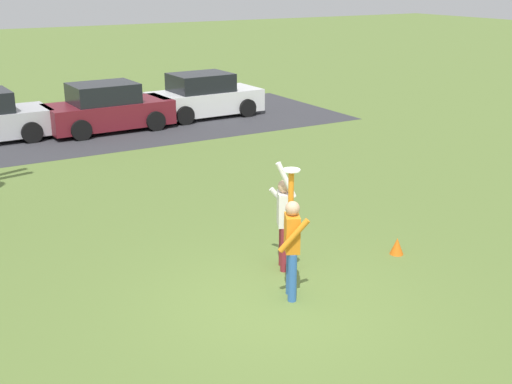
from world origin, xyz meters
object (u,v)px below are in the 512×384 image
person_defender (284,217)px  frisbee_disc (291,170)px  parked_car_white (204,97)px  field_cone_orange (397,246)px  parked_car_maroon (108,109)px  person_catcher (292,241)px

person_defender → frisbee_disc: 1.43m
parked_car_white → field_cone_orange: 13.44m
person_defender → parked_car_maroon: (0.88, 12.22, -0.25)m
person_catcher → parked_car_maroon: person_catcher is taller
parked_car_white → parked_car_maroon: bearing=-175.5°
person_defender → field_cone_orange: bearing=101.7°
person_catcher → parked_car_white: person_catcher is taller
field_cone_orange → parked_car_white: bearing=79.3°
person_catcher → person_defender: (0.50, 1.01, -0.00)m
parked_car_white → field_cone_orange: size_ratio=12.97×
person_defender → field_cone_orange: size_ratio=6.39×
frisbee_disc → parked_car_white: frisbee_disc is taller
frisbee_disc → parked_car_white: 14.42m
frisbee_disc → parked_car_maroon: size_ratio=0.07×
parked_car_maroon → field_cone_orange: 12.86m
frisbee_disc → person_defender: bearing=63.6°
parked_car_white → frisbee_disc: bearing=-112.3°
frisbee_disc → parked_car_white: (5.05, 13.43, -1.37)m
person_defender → parked_car_white: bearing=-173.8°
parked_car_maroon → person_defender: bearing=-95.8°
parked_car_maroon → parked_car_white: 3.80m
person_defender → parked_car_maroon: person_defender is taller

